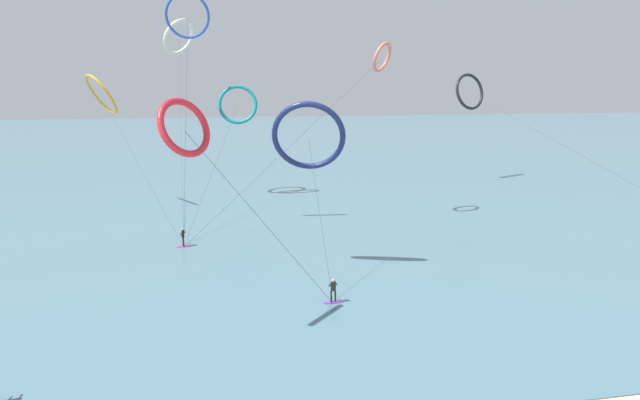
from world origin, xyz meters
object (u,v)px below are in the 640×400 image
Objects in this scene: surfer_magenta at (183,239)px; kite_crimson at (185,128)px; kite_navy at (309,136)px; kite_ivory at (179,37)px; kite_amber at (101,94)px; kite_charcoal at (470,92)px; kite_teal at (238,105)px; kite_coral at (382,57)px; kite_cobalt at (187,16)px; surfer_violet at (333,292)px.

kite_crimson reaches higher than surfer_magenta.
kite_navy is 32.04m from kite_ivory.
kite_charcoal reaches higher than kite_amber.
surfer_magenta is 15.99m from kite_navy.
kite_crimson is 0.64× the size of kite_teal.
kite_cobalt reaches higher than kite_coral.
kite_ivory is at bearing 49.18° from kite_crimson.
surfer_violet is 0.07× the size of kite_ivory.
kite_amber is at bearing 169.95° from kite_charcoal.
kite_teal is (5.69, 20.59, 10.90)m from surfer_magenta.
surfer_magenta is 0.09× the size of kite_amber.
kite_navy is 0.56× the size of kite_ivory.
surfer_violet is 36.84m from kite_teal.
surfer_magenta is (-10.84, 14.22, 0.00)m from surfer_violet.
kite_cobalt is at bearing 47.73° from kite_ivory.
surfer_magenta is at bearing 87.19° from kite_cobalt.
kite_crimson is at bearing 63.38° from kite_navy.
surfer_magenta is 0.13× the size of kite_navy.
kite_navy is (10.28, -7.44, 9.73)m from surfer_magenta.
kite_amber is at bearing 63.34° from kite_crimson.
kite_navy is (-0.56, 6.78, 9.73)m from surfer_violet.
kite_ivory is (-2.03, 14.40, -0.81)m from kite_cobalt.
kite_navy reaches higher than surfer_violet.
kite_crimson is (-37.36, -43.27, -0.95)m from kite_charcoal.
kite_coral is 25.56m from kite_ivory.
kite_crimson is (-8.79, -2.96, 11.33)m from surfer_violet.
kite_charcoal is at bearing -110.46° from kite_amber.
kite_cobalt is 17.12m from kite_teal.
surfer_magenta is 26.80m from kite_coral.
surfer_magenta is 0.08× the size of kite_coral.
kite_crimson is (1.03, -23.88, -8.41)m from kite_cobalt.
surfer_magenta is at bearing 51.41° from kite_crimson.
kite_coral is 0.40× the size of kite_charcoal.
kite_cobalt is at bearing -43.18° from kite_navy.
surfer_violet and surfer_magenta have the same top height.
kite_ivory reaches higher than surfer_violet.
surfer_violet is 1.00× the size of surfer_magenta.
kite_ivory reaches higher than kite_amber.
kite_charcoal is 34.19m from kite_teal.
kite_teal is (-5.15, 34.81, 10.90)m from surfer_violet.
kite_teal is at bearing -27.92° from surfer_magenta.
kite_amber reaches higher than surfer_magenta.
kite_coral reaches higher than kite_crimson.
kite_coral is at bearing 67.83° from surfer_violet.
kite_charcoal is at bearing -68.96° from surfer_magenta.
kite_ivory reaches higher than surfer_magenta.
kite_cobalt is (-19.17, -0.39, 3.60)m from kite_coral.
surfer_violet is 0.07× the size of kite_cobalt.
kite_cobalt reaches higher than surfer_magenta.
kite_navy is at bearing 129.08° from kite_cobalt.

